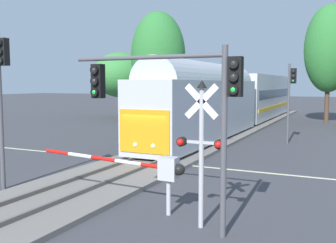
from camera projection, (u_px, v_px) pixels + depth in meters
name	position (u px, v px, depth m)	size (l,w,h in m)	color
ground_plane	(153.00, 162.00, 19.97)	(220.00, 220.00, 0.00)	#3D3D42
road_centre_stripe	(153.00, 162.00, 19.97)	(44.00, 0.20, 0.01)	beige
railway_track	(153.00, 160.00, 19.96)	(4.40, 80.00, 0.32)	slate
commuter_train	(240.00, 97.00, 35.00)	(3.04, 38.78, 5.16)	#B2B7C1
crossing_gate_near	(153.00, 168.00, 12.03)	(5.35, 0.40, 1.80)	#B7B7BC
crossing_signal_mast	(201.00, 139.00, 10.62)	(1.36, 0.44, 4.12)	#B2B2B7
crossing_gate_far	(156.00, 121.00, 27.52)	(6.54, 0.40, 1.80)	#B7B7BC
traffic_signal_far_side	(291.00, 90.00, 25.70)	(0.53, 0.38, 5.33)	#4C4C51
traffic_signal_median	(1.00, 84.00, 14.40)	(0.53, 0.38, 5.98)	#4C4C51
traffic_signal_near_right	(175.00, 93.00, 10.39)	(5.00, 0.38, 4.99)	#4C4C51
elm_centre_background	(329.00, 49.00, 38.78)	(4.79, 4.79, 11.85)	#4C3828
oak_behind_train	(158.00, 57.00, 38.54)	(5.41, 5.41, 11.13)	brown
pine_left_background	(121.00, 75.00, 45.39)	(6.74, 6.74, 7.66)	#4C3828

